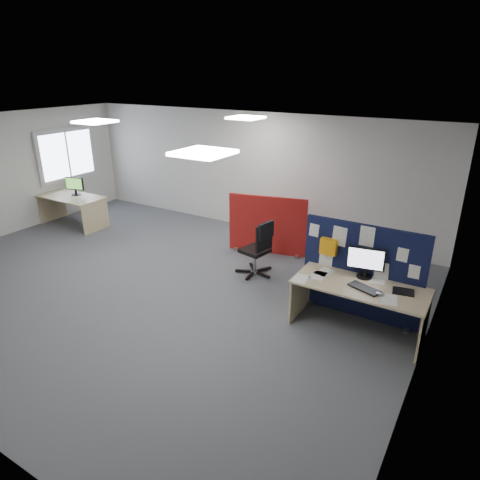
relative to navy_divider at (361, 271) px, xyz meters
The scene contains 17 objects.
floor 3.65m from the navy_divider, 165.79° to the right, with size 9.00×9.00×0.00m, color #4C4F53.
ceiling 4.07m from the navy_divider, 165.79° to the right, with size 9.00×7.00×0.02m, color white.
wall_back 4.38m from the navy_divider, 142.83° to the left, with size 9.00×0.02×2.70m, color silver.
wall_right 1.48m from the navy_divider, 40.12° to the right, with size 0.02×7.00×2.70m, color silver.
window 8.02m from the navy_divider, behind, with size 0.06×1.70×1.30m.
ceiling_lights 3.67m from the navy_divider, behind, with size 4.10×4.10×0.04m.
navy_divider is the anchor object (origin of this frame).
main_desk 0.42m from the navy_divider, 71.22° to the right, with size 1.86×0.83×0.73m.
monitor_main 0.28m from the navy_divider, 54.23° to the right, with size 0.53×0.22×0.46m.
keyboard 0.53m from the navy_divider, 67.80° to the right, with size 0.45×0.18×0.03m, color black.
mouse 0.69m from the navy_divider, 51.82° to the right, with size 0.10×0.06×0.03m, color gray.
paper_tray 0.74m from the navy_divider, 23.22° to the right, with size 0.28×0.22×0.01m, color black.
red_divider 2.74m from the navy_divider, 148.35° to the left, with size 1.59×0.42×1.21m.
second_desk 7.16m from the navy_divider, behind, with size 1.63×0.82×0.73m.
monitor_second 7.17m from the navy_divider, behind, with size 0.46×0.21×0.43m.
office_chair 2.00m from the navy_divider, 167.82° to the left, with size 0.70×0.68×1.05m.
desk_papers 0.44m from the navy_divider, 111.95° to the right, with size 1.49×0.88×0.00m.
Camera 1 is at (4.90, -4.97, 3.56)m, focal length 32.00 mm.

